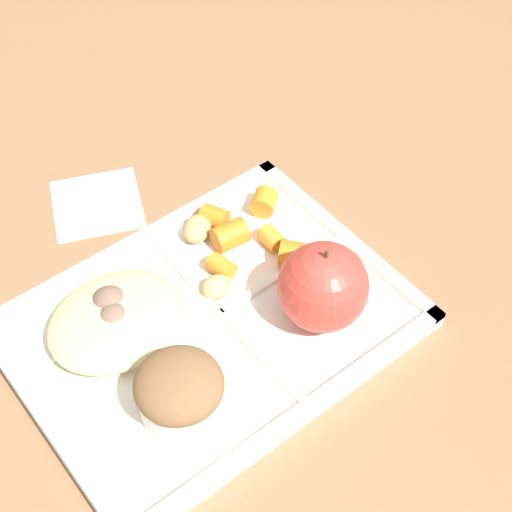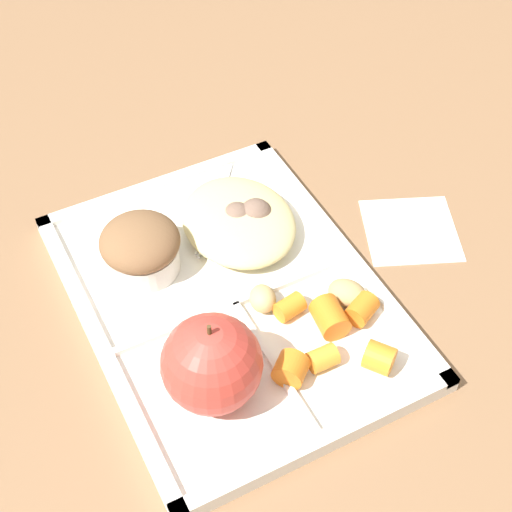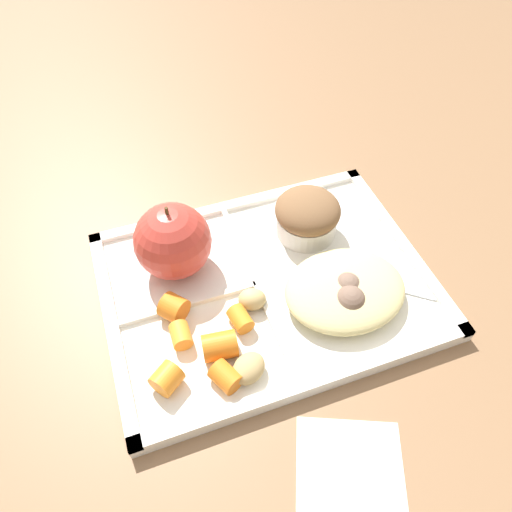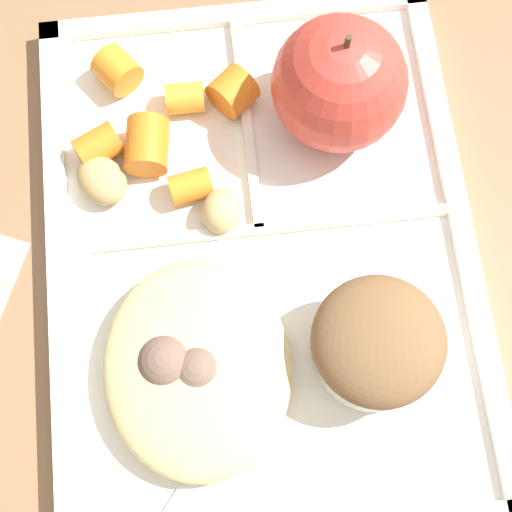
{
  "view_description": "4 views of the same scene",
  "coord_description": "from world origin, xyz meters",
  "px_view_note": "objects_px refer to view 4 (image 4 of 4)",
  "views": [
    {
      "loc": [
        0.23,
        0.36,
        0.6
      ],
      "look_at": [
        -0.06,
        -0.01,
        0.05
      ],
      "focal_mm": 55.05,
      "sensor_mm": 36.0,
      "label": 1
    },
    {
      "loc": [
        -0.41,
        0.19,
        0.57
      ],
      "look_at": [
        -0.0,
        -0.03,
        0.06
      ],
      "focal_mm": 54.57,
      "sensor_mm": 36.0,
      "label": 2
    },
    {
      "loc": [
        -0.12,
        -0.29,
        0.44
      ],
      "look_at": [
        -0.01,
        0.01,
        0.04
      ],
      "focal_mm": 33.85,
      "sensor_mm": 36.0,
      "label": 3
    },
    {
      "loc": [
        0.14,
        -0.02,
        0.47
      ],
      "look_at": [
        0.02,
        -0.01,
        0.05
      ],
      "focal_mm": 54.38,
      "sensor_mm": 36.0,
      "label": 4
    }
  ],
  "objects_px": {
    "lunch_tray": "(262,252)",
    "green_apple": "(339,84)",
    "plastic_fork": "(225,426)",
    "bran_muffin": "(377,344)"
  },
  "relations": [
    {
      "from": "green_apple",
      "to": "plastic_fork",
      "type": "relative_size",
      "value": 0.79
    },
    {
      "from": "green_apple",
      "to": "bran_muffin",
      "type": "bearing_deg",
      "value": 0.0
    },
    {
      "from": "bran_muffin",
      "to": "green_apple",
      "type": "bearing_deg",
      "value": -180.0
    },
    {
      "from": "green_apple",
      "to": "bran_muffin",
      "type": "xyz_separation_m",
      "value": [
        0.16,
        0.0,
        -0.01
      ]
    },
    {
      "from": "lunch_tray",
      "to": "bran_muffin",
      "type": "distance_m",
      "value": 0.1
    },
    {
      "from": "lunch_tray",
      "to": "green_apple",
      "type": "height_order",
      "value": "green_apple"
    },
    {
      "from": "bran_muffin",
      "to": "plastic_fork",
      "type": "xyz_separation_m",
      "value": [
        0.03,
        -0.09,
        -0.03
      ]
    },
    {
      "from": "lunch_tray",
      "to": "green_apple",
      "type": "distance_m",
      "value": 0.11
    },
    {
      "from": "bran_muffin",
      "to": "plastic_fork",
      "type": "distance_m",
      "value": 0.1
    },
    {
      "from": "lunch_tray",
      "to": "plastic_fork",
      "type": "relative_size",
      "value": 2.99
    }
  ]
}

